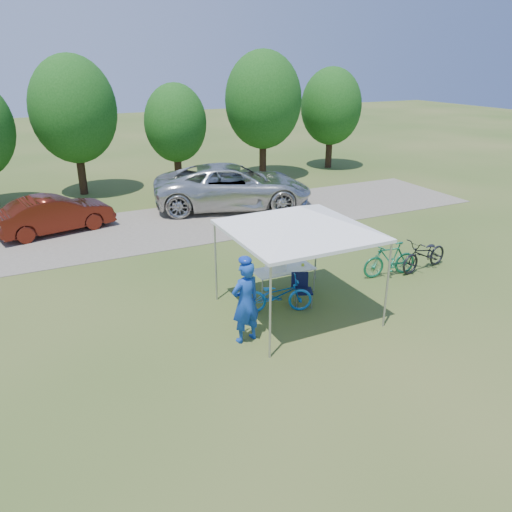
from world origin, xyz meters
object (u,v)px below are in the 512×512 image
Objects in this scene: cyclist at (245,302)px; bike_blue at (277,295)px; folding_table at (284,270)px; bike_dark at (425,254)px; bike_green at (390,259)px; minivan at (233,186)px; folding_chair at (302,286)px; sedan at (55,214)px; cooler at (276,264)px.

cyclist is 1.64m from bike_blue.
bike_dark reaches higher than folding_table.
bike_green is at bearing -103.77° from bike_dark.
bike_blue is at bearing -178.60° from minivan.
bike_green is (3.92, 0.51, 0.05)m from bike_blue.
folding_chair reaches higher than folding_table.
bike_dark reaches higher than folding_chair.
folding_table is 2.67m from cyclist.
sedan is (-5.05, 8.72, 0.19)m from folding_chair.
cooler is 2.47m from cyclist.
cyclist is 6.57m from bike_dark.
cyclist reaches higher than folding_table.
sedan is at bearing 143.53° from folding_chair.
sedan is (-4.73, 7.91, -0.18)m from cooler.
minivan is (2.03, 8.04, 0.29)m from folding_table.
sedan reaches higher than folding_table.
folding_chair is 0.75m from bike_blue.
cooler is 0.29× the size of bike_blue.
bike_green is 11.69m from sedan.
cooler is 1.07m from bike_blue.
bike_blue is (-0.67, -0.90, -0.18)m from folding_table.
folding_chair is 0.21× the size of sedan.
folding_chair is 9.07m from minivan.
minivan reaches higher than sedan.
bike_green reaches higher than bike_dark.
folding_table is 9.35m from sedan.
sedan reaches higher than cooler.
bike_dark is at bearing -178.70° from cyclist.
bike_dark is (4.73, -0.48, -0.37)m from cooler.
minivan is at bearing -122.26° from cyclist.
minivan is at bearing -172.99° from bike_dark.
bike_green is (3.50, -0.38, -0.35)m from cooler.
bike_blue is 5.17m from bike_dark.
sedan is at bearing -140.64° from bike_dark.
folding_chair is 0.13× the size of minivan.
bike_green is 0.26× the size of minivan.
sedan is (-4.30, 8.81, 0.23)m from bike_blue.
cyclist is at bearing 145.53° from bike_blue.
folding_chair is at bearing -84.48° from folding_table.
bike_blue is 3.96m from bike_green.
cooler is at bearing -104.88° from bike_dark.
cyclist is at bearing 176.21° from minivan.
bike_blue is 9.34m from minivan.
cooler is 0.08× the size of minivan.
cooler is 0.30× the size of bike_green.
sedan reaches higher than bike_blue.
cooler reaches higher than bike_green.
cooler is at bearing -143.62° from cyclist.
folding_table is at bearing -16.42° from bike_blue.
bike_dark is at bearing -5.85° from cooler.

